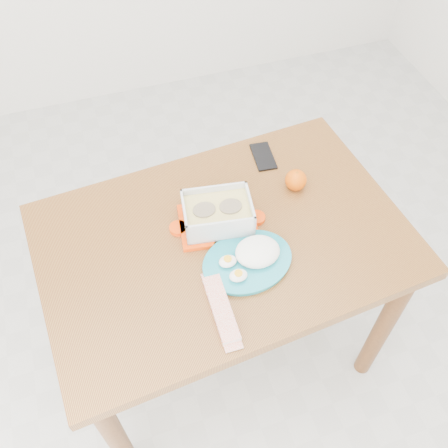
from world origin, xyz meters
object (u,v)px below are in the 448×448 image
object	(u,v)px
orange_fruit	(296,180)
rice_plate	(251,257)
dining_table	(224,259)
food_container	(218,214)
smartphone	(263,156)

from	to	relation	value
orange_fruit	rice_plate	distance (m)	0.32
dining_table	food_container	distance (m)	0.17
dining_table	orange_fruit	size ratio (longest dim) A/B	16.63
dining_table	rice_plate	size ratio (longest dim) A/B	3.88
food_container	smartphone	size ratio (longest dim) A/B	1.94
rice_plate	food_container	bearing A→B (deg)	98.11
dining_table	rice_plate	world-z (taller)	rice_plate
dining_table	orange_fruit	bearing A→B (deg)	18.06
dining_table	smartphone	world-z (taller)	smartphone
rice_plate	smartphone	size ratio (longest dim) A/B	2.27
rice_plate	smartphone	distance (m)	0.42
food_container	smartphone	xyz separation A→B (m)	(0.23, 0.22, -0.04)
food_container	smartphone	bearing A→B (deg)	52.58
dining_table	orange_fruit	world-z (taller)	orange_fruit
orange_fruit	rice_plate	xyz separation A→B (m)	(-0.23, -0.22, -0.01)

